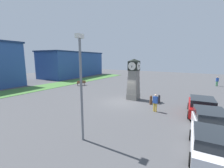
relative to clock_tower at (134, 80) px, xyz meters
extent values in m
plane|color=#4C4C4F|center=(-1.96, 0.54, -2.35)|extent=(87.01, 87.01, 0.00)
cube|color=gray|center=(0.00, 0.00, -1.99)|extent=(1.29, 1.29, 0.70)
cube|color=gray|center=(0.00, 0.00, -1.29)|extent=(1.23, 1.23, 0.70)
cube|color=gray|center=(0.00, 0.00, -0.59)|extent=(1.16, 1.16, 0.70)
cube|color=gray|center=(0.00, 0.00, 0.11)|extent=(1.10, 1.10, 0.70)
cube|color=gray|center=(0.00, 0.00, 0.82)|extent=(1.04, 1.04, 0.70)
cube|color=black|center=(0.00, 0.00, 1.71)|extent=(1.13, 1.13, 1.08)
cylinder|color=white|center=(0.00, 0.58, 1.71)|extent=(0.92, 0.04, 0.92)
cube|color=black|center=(0.00, 0.61, 1.71)|extent=(0.06, 0.11, 0.21)
cube|color=black|center=(0.00, 0.61, 1.71)|extent=(0.04, 0.28, 0.27)
cylinder|color=white|center=(0.00, -0.58, 1.71)|extent=(0.92, 0.04, 0.92)
cube|color=black|center=(0.00, -0.61, 1.71)|extent=(0.06, 0.20, 0.13)
cube|color=black|center=(0.00, -0.61, 1.71)|extent=(0.04, 0.10, 0.35)
cylinder|color=white|center=(0.58, 0.00, 1.71)|extent=(0.04, 0.92, 0.92)
cube|color=black|center=(0.61, 0.00, 1.71)|extent=(0.21, 0.06, 0.08)
cube|color=black|center=(0.61, 0.00, 1.71)|extent=(0.30, 0.04, 0.24)
cylinder|color=white|center=(-0.58, 0.00, 1.71)|extent=(0.04, 0.92, 0.92)
cube|color=black|center=(-0.61, 0.00, 1.71)|extent=(0.21, 0.06, 0.04)
cube|color=black|center=(-0.61, 0.00, 1.71)|extent=(0.22, 0.04, 0.31)
pyramid|color=black|center=(0.00, 0.00, 2.39)|extent=(1.18, 1.18, 0.28)
cylinder|color=brown|center=(-0.99, -2.49, -1.93)|extent=(0.27, 0.27, 0.84)
sphere|color=brown|center=(-0.99, -2.49, -1.47)|extent=(0.24, 0.24, 0.24)
cylinder|color=#333338|center=(0.15, -3.08, -1.96)|extent=(0.23, 0.23, 0.76)
sphere|color=#333338|center=(0.15, -3.08, -1.55)|extent=(0.21, 0.21, 0.21)
cube|color=silver|center=(-7.96, -7.74, -1.76)|extent=(4.21, 2.10, 0.64)
cube|color=#1E2328|center=(-8.26, -7.76, -1.18)|extent=(2.37, 1.82, 0.51)
cylinder|color=black|center=(-6.75, -6.79, -2.03)|extent=(0.65, 0.26, 0.64)
cylinder|color=black|center=(-9.29, -6.97, -2.03)|extent=(0.65, 0.26, 0.64)
cube|color=silver|center=(-4.56, -7.67, -1.74)|extent=(4.61, 2.72, 0.68)
cube|color=#1E2328|center=(-4.88, -7.72, -1.12)|extent=(2.67, 2.22, 0.55)
cylinder|color=black|center=(-3.41, -6.50, -2.03)|extent=(0.67, 0.33, 0.64)
cylinder|color=black|center=(-3.08, -8.35, -2.03)|extent=(0.67, 0.33, 0.64)
cylinder|color=black|center=(-6.05, -6.98, -2.03)|extent=(0.67, 0.33, 0.64)
cube|color=#A51111|center=(-1.75, -7.17, -1.70)|extent=(4.45, 2.32, 0.76)
cube|color=#1E2328|center=(-2.07, -7.20, -1.02)|extent=(2.51, 2.00, 0.59)
cylinder|color=black|center=(-0.50, -6.13, -2.03)|extent=(0.66, 0.27, 0.64)
cylinder|color=black|center=(-0.34, -7.99, -2.03)|extent=(0.66, 0.27, 0.64)
cylinder|color=black|center=(-3.16, -6.36, -2.03)|extent=(0.66, 0.27, 0.64)
cylinder|color=black|center=(-3.00, -8.21, -2.03)|extent=(0.66, 0.27, 0.64)
cube|color=brown|center=(3.72, 12.07, -1.90)|extent=(1.62, 1.27, 0.08)
cube|color=brown|center=(3.59, 11.85, -1.65)|extent=(1.39, 0.90, 0.40)
cylinder|color=#262628|center=(4.37, 11.90, -2.12)|extent=(0.06, 0.06, 0.45)
cylinder|color=#262628|center=(3.29, 12.58, -2.12)|extent=(0.06, 0.06, 0.45)
cylinder|color=#262628|center=(4.16, 11.56, -2.12)|extent=(0.06, 0.06, 0.45)
cylinder|color=#262628|center=(3.08, 12.24, -2.12)|extent=(0.06, 0.06, 0.45)
cylinder|color=#338C4C|center=(16.01, -9.17, -1.92)|extent=(0.14, 0.14, 0.85)
cylinder|color=#338C4C|center=(16.09, -9.35, -1.92)|extent=(0.14, 0.14, 0.85)
cube|color=#264CA5|center=(16.05, -9.26, -1.17)|extent=(0.38, 0.46, 0.64)
sphere|color=tan|center=(16.05, -9.26, -0.74)|extent=(0.23, 0.23, 0.23)
cylinder|color=gold|center=(-2.95, -3.40, -1.93)|extent=(0.14, 0.14, 0.83)
cylinder|color=gold|center=(-2.99, -3.60, -1.93)|extent=(0.14, 0.14, 0.83)
cube|color=#264CA5|center=(-2.97, -3.50, -1.21)|extent=(0.33, 0.44, 0.62)
sphere|color=beige|center=(-2.97, -3.50, -0.78)|extent=(0.22, 0.22, 0.22)
cylinder|color=slate|center=(-10.19, -1.15, 0.66)|extent=(0.14, 0.14, 6.00)
cube|color=silver|center=(-10.19, -1.15, 3.78)|extent=(0.50, 0.24, 0.24)
cube|color=#2D5193|center=(14.08, 24.52, 0.88)|extent=(19.31, 9.22, 6.44)
cube|color=navy|center=(14.08, 24.52, 4.25)|extent=(19.89, 9.50, 0.30)
cube|color=#477A38|center=(-2.84, 16.49, -2.33)|extent=(52.21, 4.90, 0.04)
camera|label=1|loc=(-16.47, -7.10, 2.56)|focal=24.00mm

